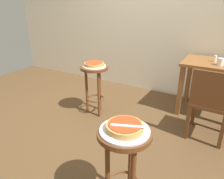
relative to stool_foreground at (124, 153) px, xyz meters
name	(u,v)px	position (x,y,z in m)	size (l,w,h in m)	color
ground_plane	(95,130)	(-0.79, 0.76, -0.51)	(6.00, 6.00, 0.00)	brown
back_wall	(151,1)	(-0.79, 2.41, 0.99)	(6.00, 0.10, 3.00)	beige
stool_foreground	(124,153)	(0.00, 0.00, 0.00)	(0.38, 0.38, 0.70)	#5B3319
serving_plate_foreground	(125,130)	(0.00, 0.00, 0.19)	(0.34, 0.34, 0.01)	silver
pizza_foreground	(125,127)	(0.00, 0.00, 0.22)	(0.25, 0.25, 0.05)	tan
stool_middle	(95,80)	(-1.04, 1.15, 0.00)	(0.38, 0.38, 0.70)	#5B3319
serving_plate_middle	(94,66)	(-1.04, 1.15, 0.19)	(0.31, 0.31, 0.01)	silver
pizza_middle	(94,64)	(-1.04, 1.15, 0.22)	(0.27, 0.27, 0.05)	tan
dining_table	(218,73)	(0.39, 1.97, 0.11)	(0.91, 0.64, 0.75)	brown
cup_near_edge	(221,62)	(0.41, 1.83, 0.29)	(0.08, 0.08, 0.09)	silver
condiment_shaker	(215,59)	(0.33, 1.98, 0.28)	(0.04, 0.04, 0.08)	white
wooden_chair	(210,102)	(0.40, 1.28, -0.05)	(0.41, 0.41, 0.85)	#5B3319
pizza_server_knife	(128,126)	(0.03, -0.02, 0.25)	(0.22, 0.02, 0.01)	silver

